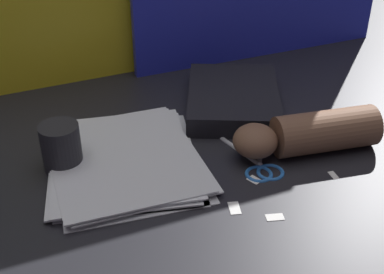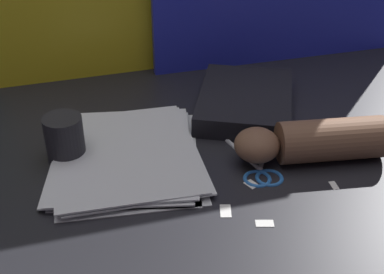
# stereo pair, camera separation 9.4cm
# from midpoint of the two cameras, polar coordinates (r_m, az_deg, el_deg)

# --- Properties ---
(ground_plane) EXTENTS (6.00, 6.00, 0.00)m
(ground_plane) POSITION_cam_midpoint_polar(r_m,az_deg,el_deg) (1.00, 1.97, -1.83)
(ground_plane) COLOR black
(paper_stack) EXTENTS (0.29, 0.33, 0.02)m
(paper_stack) POSITION_cam_midpoint_polar(r_m,az_deg,el_deg) (0.98, -4.35, -2.10)
(paper_stack) COLOR white
(paper_stack) RESTS_ON ground_plane
(book_closed) EXTENTS (0.26, 0.30, 0.04)m
(book_closed) POSITION_cam_midpoint_polar(r_m,az_deg,el_deg) (1.14, 8.05, 3.72)
(book_closed) COLOR black
(book_closed) RESTS_ON ground_plane
(scissors) EXTENTS (0.10, 0.17, 0.01)m
(scissors) POSITION_cam_midpoint_polar(r_m,az_deg,el_deg) (0.97, 10.00, -3.28)
(scissors) COLOR silver
(scissors) RESTS_ON ground_plane
(hand_forearm) EXTENTS (0.28, 0.09, 0.08)m
(hand_forearm) POSITION_cam_midpoint_polar(r_m,az_deg,el_deg) (1.00, 15.42, -0.50)
(hand_forearm) COLOR brown
(hand_forearm) RESTS_ON ground_plane
(paper_scrap_near) EXTENTS (0.03, 0.03, 0.00)m
(paper_scrap_near) POSITION_cam_midpoint_polar(r_m,az_deg,el_deg) (0.93, 9.23, -5.07)
(paper_scrap_near) COLOR white
(paper_scrap_near) RESTS_ON ground_plane
(paper_scrap_mid) EXTENTS (0.03, 0.02, 0.00)m
(paper_scrap_mid) POSITION_cam_midpoint_polar(r_m,az_deg,el_deg) (0.86, 10.90, -9.14)
(paper_scrap_mid) COLOR white
(paper_scrap_mid) RESTS_ON ground_plane
(paper_scrap_far) EXTENTS (0.02, 0.03, 0.00)m
(paper_scrap_far) POSITION_cam_midpoint_polar(r_m,az_deg,el_deg) (0.87, 6.70, -7.94)
(paper_scrap_far) COLOR white
(paper_scrap_far) RESTS_ON ground_plane
(paper_scrap_side) EXTENTS (0.01, 0.02, 0.00)m
(paper_scrap_side) POSITION_cam_midpoint_polar(r_m,az_deg,el_deg) (0.96, 17.64, -5.02)
(paper_scrap_side) COLOR white
(paper_scrap_side) RESTS_ON ground_plane
(mug) EXTENTS (0.07, 0.07, 0.09)m
(mug) POSITION_cam_midpoint_polar(r_m,az_deg,el_deg) (0.98, -10.79, -0.29)
(mug) COLOR #232328
(mug) RESTS_ON ground_plane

